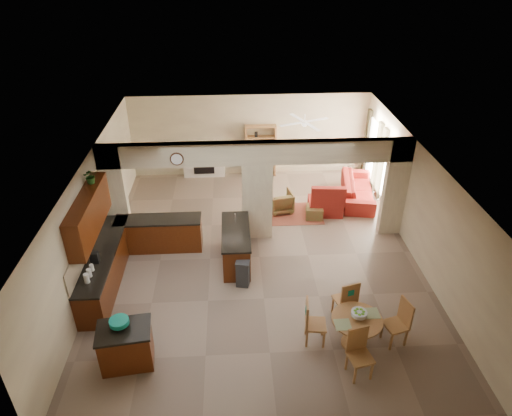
{
  "coord_description": "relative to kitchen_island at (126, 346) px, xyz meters",
  "views": [
    {
      "loc": [
        -0.65,
        -9.55,
        7.12
      ],
      "look_at": [
        -0.07,
        0.3,
        1.3
      ],
      "focal_mm": 32.0,
      "sensor_mm": 36.0,
      "label": 1
    }
  ],
  "objects": [
    {
      "name": "floor",
      "position": [
        2.76,
        3.26,
        -0.44
      ],
      "size": [
        10.0,
        10.0,
        0.0
      ],
      "primitive_type": "plane",
      "color": "#7B6755",
      "rests_on": "ground"
    },
    {
      "name": "ceiling",
      "position": [
        2.76,
        3.26,
        2.36
      ],
      "size": [
        10.0,
        10.0,
        0.0
      ],
      "primitive_type": "plane",
      "rotation": [
        3.14,
        0.0,
        0.0
      ],
      "color": "white",
      "rests_on": "wall_back"
    },
    {
      "name": "wall_back",
      "position": [
        2.76,
        8.26,
        0.96
      ],
      "size": [
        8.0,
        0.0,
        8.0
      ],
      "primitive_type": "plane",
      "rotation": [
        1.57,
        0.0,
        0.0
      ],
      "color": "beige",
      "rests_on": "floor"
    },
    {
      "name": "wall_front",
      "position": [
        2.76,
        -1.74,
        0.96
      ],
      "size": [
        8.0,
        0.0,
        8.0
      ],
      "primitive_type": "plane",
      "rotation": [
        -1.57,
        0.0,
        0.0
      ],
      "color": "beige",
      "rests_on": "floor"
    },
    {
      "name": "wall_left",
      "position": [
        -1.24,
        3.26,
        0.96
      ],
      "size": [
        0.0,
        10.0,
        10.0
      ],
      "primitive_type": "plane",
      "rotation": [
        1.57,
        0.0,
        1.57
      ],
      "color": "beige",
      "rests_on": "floor"
    },
    {
      "name": "wall_right",
      "position": [
        6.76,
        3.26,
        0.96
      ],
      "size": [
        0.0,
        10.0,
        10.0
      ],
      "primitive_type": "plane",
      "rotation": [
        1.57,
        0.0,
        -1.57
      ],
      "color": "beige",
      "rests_on": "floor"
    },
    {
      "name": "partition_left_pier",
      "position": [
        -0.94,
        4.26,
        0.96
      ],
      "size": [
        0.6,
        0.25,
        2.8
      ],
      "primitive_type": "cube",
      "color": "beige",
      "rests_on": "floor"
    },
    {
      "name": "partition_center_pier",
      "position": [
        2.76,
        4.26,
        0.66
      ],
      "size": [
        0.8,
        0.25,
        2.2
      ],
      "primitive_type": "cube",
      "color": "beige",
      "rests_on": "floor"
    },
    {
      "name": "partition_right_pier",
      "position": [
        6.46,
        4.26,
        0.96
      ],
      "size": [
        0.6,
        0.25,
        2.8
      ],
      "primitive_type": "cube",
      "color": "beige",
      "rests_on": "floor"
    },
    {
      "name": "partition_header",
      "position": [
        2.76,
        4.26,
        2.06
      ],
      "size": [
        8.0,
        0.25,
        0.6
      ],
      "primitive_type": "cube",
      "color": "beige",
      "rests_on": "partition_center_pier"
    },
    {
      "name": "kitchen_counter",
      "position": [
        -0.5,
        3.01,
        0.03
      ],
      "size": [
        2.52,
        3.29,
        1.48
      ],
      "color": "#3D1507",
      "rests_on": "floor"
    },
    {
      "name": "upper_cabinets",
      "position": [
        -1.06,
        2.46,
        1.48
      ],
      "size": [
        0.35,
        2.4,
        0.9
      ],
      "primitive_type": "cube",
      "color": "#3D1507",
      "rests_on": "wall_left"
    },
    {
      "name": "peninsula",
      "position": [
        2.16,
        3.15,
        0.02
      ],
      "size": [
        0.7,
        1.85,
        0.91
      ],
      "color": "#3D1507",
      "rests_on": "floor"
    },
    {
      "name": "wall_clock",
      "position": [
        0.76,
        4.11,
        2.01
      ],
      "size": [
        0.34,
        0.03,
        0.34
      ],
      "primitive_type": "cylinder",
      "rotation": [
        1.57,
        0.0,
        0.0
      ],
      "color": "#4A2918",
      "rests_on": "partition_header"
    },
    {
      "name": "rug",
      "position": [
        3.96,
        5.36,
        -0.43
      ],
      "size": [
        1.6,
        1.3,
        0.01
      ],
      "primitive_type": "cube",
      "color": "#994537",
      "rests_on": "floor"
    },
    {
      "name": "fireplace",
      "position": [
        1.16,
        8.09,
        0.18
      ],
      "size": [
        1.6,
        0.35,
        1.2
      ],
      "color": "beige",
      "rests_on": "floor"
    },
    {
      "name": "shelving_unit",
      "position": [
        3.11,
        8.08,
        0.46
      ],
      "size": [
        1.0,
        0.32,
        1.8
      ],
      "primitive_type": "cube",
      "color": "#9D5C36",
      "rests_on": "floor"
    },
    {
      "name": "window_a",
      "position": [
        6.73,
        5.56,
        0.76
      ],
      "size": [
        0.02,
        0.9,
        1.9
      ],
      "primitive_type": "cube",
      "color": "white",
      "rests_on": "wall_right"
    },
    {
      "name": "window_b",
      "position": [
        6.73,
        7.26,
        0.76
      ],
      "size": [
        0.02,
        0.9,
        1.9
      ],
      "primitive_type": "cube",
      "color": "white",
      "rests_on": "wall_right"
    },
    {
      "name": "glazed_door",
      "position": [
        6.73,
        6.41,
        0.61
      ],
      "size": [
        0.02,
        0.7,
        2.1
      ],
      "primitive_type": "cube",
      "color": "white",
      "rests_on": "wall_right"
    },
    {
      "name": "drape_a_left",
      "position": [
        6.69,
        4.96,
        0.76
      ],
      "size": [
        0.1,
        0.28,
        2.3
      ],
      "primitive_type": "cube",
      "color": "#3C1E18",
      "rests_on": "wall_right"
    },
    {
      "name": "drape_a_right",
      "position": [
        6.69,
        6.16,
        0.76
      ],
      "size": [
        0.1,
        0.28,
        2.3
      ],
      "primitive_type": "cube",
      "color": "#3C1E18",
      "rests_on": "wall_right"
    },
    {
      "name": "drape_b_left",
      "position": [
        6.69,
        6.66,
        0.76
      ],
      "size": [
        0.1,
        0.28,
        2.3
      ],
      "primitive_type": "cube",
      "color": "#3C1E18",
      "rests_on": "wall_right"
    },
    {
      "name": "drape_b_right",
      "position": [
        6.69,
        7.86,
        0.76
      ],
      "size": [
        0.1,
        0.28,
        2.3
      ],
      "primitive_type": "cube",
      "color": "#3C1E18",
      "rests_on": "wall_right"
    },
    {
      "name": "ceiling_fan",
      "position": [
        4.26,
        6.26,
        2.12
      ],
      "size": [
        1.0,
        1.0,
        0.1
      ],
      "primitive_type": "cylinder",
      "color": "white",
      "rests_on": "ceiling"
    },
    {
      "name": "kitchen_island",
      "position": [
        0.0,
        0.0,
        0.0
      ],
      "size": [
        1.09,
        0.84,
        0.87
      ],
      "rotation": [
        0.0,
        0.0,
        0.12
      ],
      "color": "#3D1507",
      "rests_on": "floor"
    },
    {
      "name": "teal_bowl",
      "position": [
        -0.07,
        0.07,
        0.52
      ],
      "size": [
        0.36,
        0.36,
        0.17
      ],
      "primitive_type": "cylinder",
      "color": "#148E77",
      "rests_on": "kitchen_island"
    },
    {
      "name": "trash_can",
      "position": [
        2.3,
        2.18,
        -0.12
      ],
      "size": [
        0.34,
        0.31,
        0.63
      ],
      "primitive_type": "cube",
      "rotation": [
        0.0,
        0.0,
        -0.2
      ],
      "color": "#29292B",
      "rests_on": "floor"
    },
    {
      "name": "dining_table",
      "position": [
        4.49,
        0.19,
        0.03
      ],
      "size": [
        1.01,
        1.01,
        0.69
      ],
      "color": "#9D5C36",
      "rests_on": "floor"
    },
    {
      "name": "fruit_bowl",
      "position": [
        4.53,
        0.24,
        0.33
      ],
      "size": [
        0.31,
        0.31,
        0.17
      ],
      "primitive_type": "cylinder",
      "color": "#5CB025",
      "rests_on": "dining_table"
    },
    {
      "name": "sofa",
      "position": [
        6.06,
        6.18,
        -0.09
      ],
      "size": [
        2.48,
        1.31,
        0.69
      ],
      "primitive_type": "imported",
      "rotation": [
        0.0,
        0.0,
        1.4
      ],
      "color": "maroon",
      "rests_on": "floor"
    },
    {
      "name": "chaise",
      "position": [
        4.88,
        5.42,
        -0.24
      ],
      "size": [
        1.07,
        0.9,
        0.4
      ],
      "primitive_type": "cube",
      "rotation": [
        0.0,
        0.0,
        -0.09
      ],
      "color": "maroon",
      "rests_on": "floor"
    },
    {
      "name": "armchair",
      "position": [
        3.55,
        5.57,
        -0.12
      ],
      "size": [
        0.8,
        0.82,
        0.64
      ],
      "primitive_type": "imported",
      "rotation": [
        0.0,
        0.0,
        3.33
      ],
      "color": "maroon",
      "rests_on": "floor"
    },
    {
      "name": "ottoman",
      "position": [
        4.51,
        5.13,
        -0.26
      ],
      "size": [
        0.54,
        0.54,
        0.35
      ],
      "primitive_type": "cube",
      "rotation": [
        0.0,
        0.0,
        -0.12
      ],
      "color": "maroon",
      "rests_on": "floor"
    },
    {
      "name": "plant",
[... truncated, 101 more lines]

